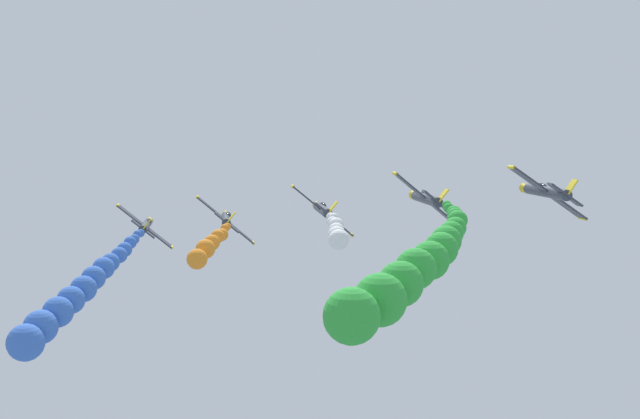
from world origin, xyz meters
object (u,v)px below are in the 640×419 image
(airplane_lead, at_px, (146,225))
(airplane_right_outer, at_px, (546,191))
(airplane_left_outer, at_px, (426,199))
(airplane_right_inner, at_px, (323,210))
(airplane_left_inner, at_px, (226,219))

(airplane_lead, xyz_separation_m, airplane_right_outer, (42.45, -33.28, 6.75))
(airplane_left_outer, bearing_deg, airplane_right_inner, 139.77)
(airplane_left_inner, distance_m, airplane_left_outer, 27.70)
(airplane_left_inner, height_order, airplane_left_outer, airplane_left_outer)
(airplane_lead, height_order, airplane_left_inner, airplane_left_inner)
(airplane_left_outer, bearing_deg, airplane_left_inner, 142.31)
(airplane_left_outer, distance_m, airplane_right_outer, 13.27)
(airplane_right_outer, bearing_deg, airplane_left_outer, 138.52)
(airplane_lead, distance_m, airplane_left_inner, 13.43)
(airplane_left_inner, relative_size, airplane_right_outer, 1.00)
(airplane_right_outer, bearing_deg, airplane_right_inner, 139.15)
(airplane_left_outer, bearing_deg, airplane_lead, 143.00)
(airplane_left_inner, height_order, airplane_right_outer, airplane_right_outer)
(airplane_lead, height_order, airplane_right_outer, airplane_right_outer)
(airplane_lead, bearing_deg, airplane_right_inner, -35.41)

